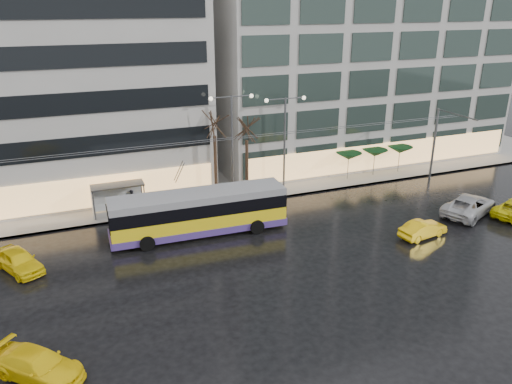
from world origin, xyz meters
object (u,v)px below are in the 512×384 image
street_lamp_near (232,132)px  taxi_a (19,260)px  bus_shelter (113,192)px  trolleybus (199,214)px

street_lamp_near → taxi_a: street_lamp_near is taller
bus_shelter → taxi_a: bearing=-134.2°
taxi_a → street_lamp_near: bearing=-5.3°
bus_shelter → taxi_a: 10.02m
taxi_a → bus_shelter: bearing=17.8°
bus_shelter → trolleybus: bearing=-48.0°
trolleybus → taxi_a: trolleybus is taller
street_lamp_near → taxi_a: bearing=-157.3°
street_lamp_near → taxi_a: size_ratio=2.08×
bus_shelter → street_lamp_near: (10.38, 0.11, 4.03)m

